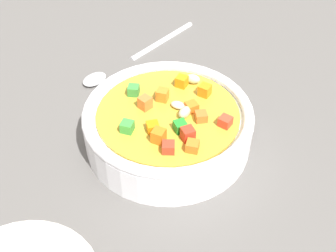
{
  "coord_description": "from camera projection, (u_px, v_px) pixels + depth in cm",
  "views": [
    {
      "loc": [
        35.07,
        11.71,
        36.94
      ],
      "look_at": [
        0.0,
        0.0,
        2.57
      ],
      "focal_mm": 45.44,
      "sensor_mm": 36.0,
      "label": 1
    }
  ],
  "objects": [
    {
      "name": "spoon",
      "position": [
        133.0,
        56.0,
        0.65
      ],
      "size": [
        22.49,
        10.74,
        1.01
      ],
      "rotation": [
        0.0,
        0.0,
        5.89
      ],
      "color": "silver",
      "rests_on": "ground_plane"
    },
    {
      "name": "ground_plane",
      "position": [
        168.0,
        147.0,
        0.53
      ],
      "size": [
        140.0,
        140.0,
        2.0
      ],
      "primitive_type": "cube",
      "color": "#565451"
    },
    {
      "name": "soup_bowl_main",
      "position": [
        168.0,
        124.0,
        0.5
      ],
      "size": [
        19.9,
        19.9,
        6.23
      ],
      "color": "white",
      "rests_on": "ground_plane"
    }
  ]
}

